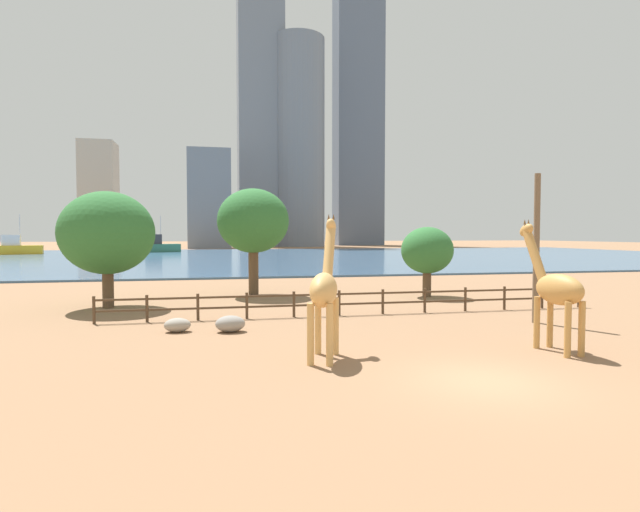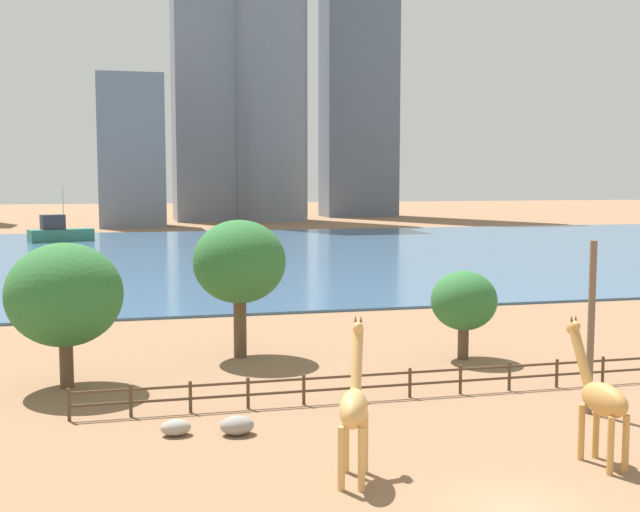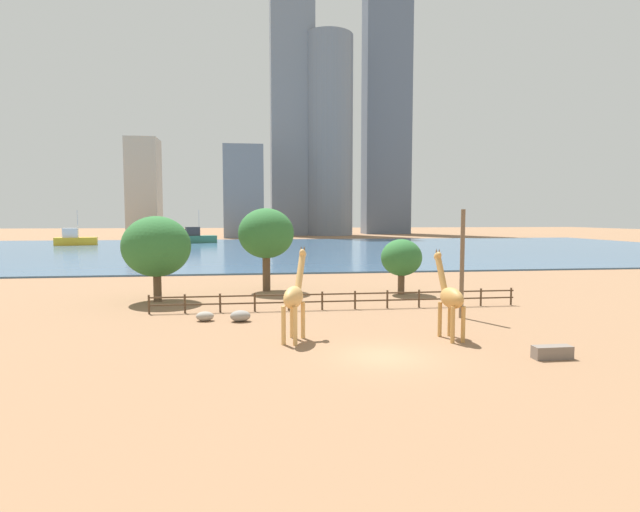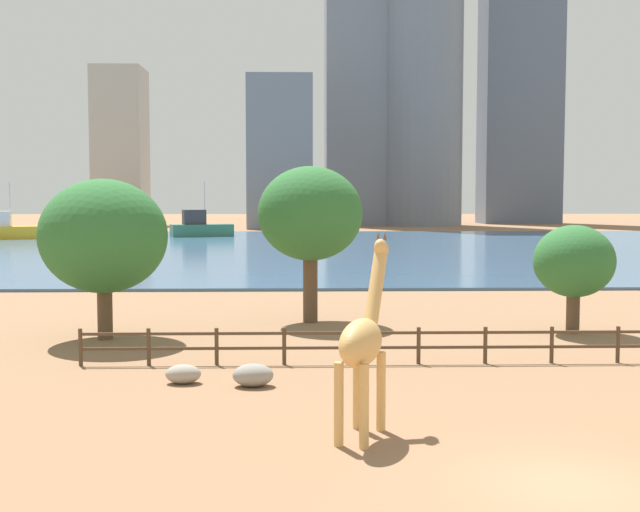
# 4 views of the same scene
# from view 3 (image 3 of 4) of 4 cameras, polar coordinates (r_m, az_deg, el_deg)

# --- Properties ---
(ground_plane) EXTENTS (400.00, 400.00, 0.00)m
(ground_plane) POSITION_cam_3_polar(r_m,az_deg,el_deg) (102.74, -4.21, 0.83)
(ground_plane) COLOR #8C6647
(harbor_water) EXTENTS (180.00, 86.00, 0.20)m
(harbor_water) POSITION_cam_3_polar(r_m,az_deg,el_deg) (99.75, -4.11, 0.78)
(harbor_water) COLOR #3D6084
(harbor_water) RESTS_ON ground
(giraffe_tall) EXTENTS (1.03, 3.23, 4.76)m
(giraffe_tall) POSITION_cam_3_polar(r_m,az_deg,el_deg) (27.59, 14.64, -4.58)
(giraffe_tall) COLOR #C18C47
(giraffe_tall) RESTS_ON ground
(giraffe_companion) EXTENTS (1.78, 3.42, 4.92)m
(giraffe_companion) POSITION_cam_3_polar(r_m,az_deg,el_deg) (26.32, -2.94, -4.66)
(giraffe_companion) COLOR tan
(giraffe_companion) RESTS_ON ground
(utility_pole) EXTENTS (0.28, 0.28, 7.01)m
(utility_pole) POSITION_cam_3_polar(r_m,az_deg,el_deg) (33.32, 15.93, -0.88)
(utility_pole) COLOR brown
(utility_pole) RESTS_ON ground
(boulder_near_fence) EXTENTS (1.12, 0.80, 0.60)m
(boulder_near_fence) POSITION_cam_3_polar(r_m,az_deg,el_deg) (32.34, -13.02, -6.73)
(boulder_near_fence) COLOR gray
(boulder_near_fence) RESTS_ON ground
(boulder_by_pole) EXTENTS (1.27, 0.94, 0.70)m
(boulder_by_pole) POSITION_cam_3_polar(r_m,az_deg,el_deg) (31.75, -9.09, -6.78)
(boulder_by_pole) COLOR gray
(boulder_by_pole) RESTS_ON ground
(feeding_trough) EXTENTS (1.80, 0.60, 0.60)m
(feeding_trough) POSITION_cam_3_polar(r_m,az_deg,el_deg) (25.73, 25.01, -9.94)
(feeding_trough) COLOR #72665B
(feeding_trough) RESTS_ON ground
(enclosure_fence) EXTENTS (26.12, 0.14, 1.30)m
(enclosure_fence) POSITION_cam_3_polar(r_m,az_deg,el_deg) (35.34, 2.21, -4.90)
(enclosure_fence) COLOR #4C3826
(enclosure_fence) RESTS_ON ground
(tree_left_large) EXTENTS (3.45, 3.45, 4.66)m
(tree_left_large) POSITION_cam_3_polar(r_m,az_deg,el_deg) (42.61, 9.29, -0.21)
(tree_left_large) COLOR brown
(tree_left_large) RESTS_ON ground
(tree_center_broad) EXTENTS (4.88, 4.88, 7.29)m
(tree_center_broad) POSITION_cam_3_polar(r_m,az_deg,el_deg) (43.99, -6.18, 2.54)
(tree_center_broad) COLOR brown
(tree_center_broad) RESTS_ON ground
(tree_right_tall) EXTENTS (5.20, 5.20, 6.60)m
(tree_right_tall) POSITION_cam_3_polar(r_m,az_deg,el_deg) (40.40, -18.19, 1.02)
(tree_right_tall) COLOR brown
(tree_right_tall) RESTS_ON ground
(boat_ferry) EXTENTS (9.47, 5.76, 8.02)m
(boat_ferry) POSITION_cam_3_polar(r_m,az_deg,el_deg) (125.15, -13.95, 2.07)
(boat_ferry) COLOR #337259
(boat_ferry) RESTS_ON harbor_water
(boat_sailboat) EXTENTS (9.18, 4.97, 7.83)m
(boat_sailboat) POSITION_cam_3_polar(r_m,az_deg,el_deg) (124.60, -26.22, 1.72)
(boat_sailboat) COLOR gold
(boat_sailboat) RESTS_ON harbor_water
(skyline_tower_needle) EXTENTS (12.28, 12.38, 28.77)m
(skyline_tower_needle) POSITION_cam_3_polar(r_m,az_deg,el_deg) (161.26, -8.69, 7.23)
(skyline_tower_needle) COLOR slate
(skyline_tower_needle) RESTS_ON ground
(skyline_block_central) EXTENTS (10.51, 11.64, 33.70)m
(skyline_block_central) POSITION_cam_3_polar(r_m,az_deg,el_deg) (186.20, -19.48, 7.41)
(skyline_block_central) COLOR #ADA89E
(skyline_block_central) RESTS_ON ground
(skyline_tower_glass) EXTENTS (17.53, 17.53, 69.66)m
(skyline_tower_glass) POSITION_cam_3_polar(r_m,az_deg,el_deg) (181.64, 0.93, 13.45)
(skyline_tower_glass) COLOR slate
(skyline_tower_glass) RESTS_ON ground
(skyline_block_left) EXTENTS (15.12, 15.52, 104.92)m
(skyline_block_left) POSITION_cam_3_polar(r_m,az_deg,el_deg) (187.31, -3.26, 18.67)
(skyline_block_left) COLOR slate
(skyline_block_left) RESTS_ON ground
(skyline_block_right) EXTENTS (17.41, 10.82, 102.60)m
(skyline_block_right) POSITION_cam_3_polar(r_m,az_deg,el_deg) (202.20, 7.61, 17.24)
(skyline_block_right) COLOR slate
(skyline_block_right) RESTS_ON ground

